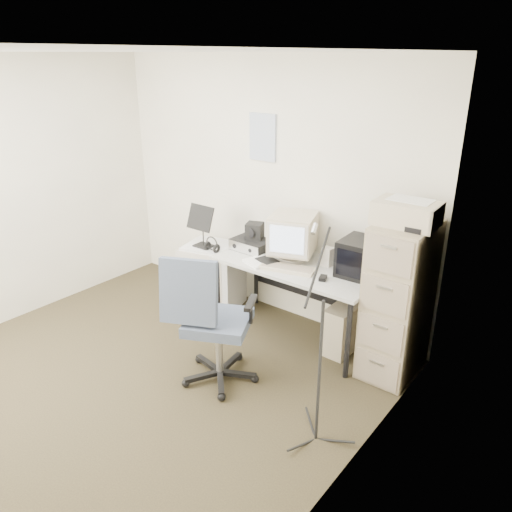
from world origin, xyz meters
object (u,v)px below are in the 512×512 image
Objects in this scene: filing_cabinet at (398,301)px; desk at (296,300)px; office_chair at (218,320)px; side_cart at (214,275)px.

filing_cabinet is 0.99m from desk.
filing_cabinet reaches higher than desk.
filing_cabinet is 1.19× the size of office_chair.
desk is at bearing 57.69° from office_chair.
office_chair reaches higher than side_cart.
side_cart is (-1.03, 0.00, -0.03)m from desk.
side_cart is (-1.98, -0.03, -0.31)m from filing_cabinet.
desk is 1.38× the size of office_chair.
office_chair is (-1.06, -0.98, -0.10)m from filing_cabinet.
side_cart is at bearing 108.24° from office_chair.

